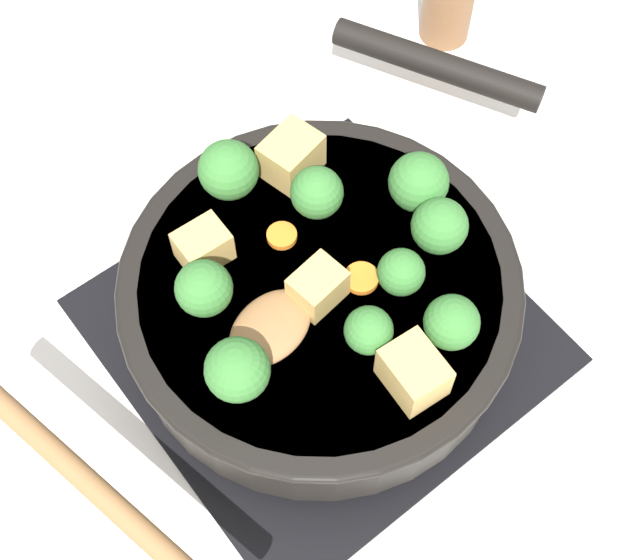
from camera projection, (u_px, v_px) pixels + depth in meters
ground_plane at (320, 331)px, 0.72m from camera, size 2.40×2.40×0.00m
front_burner_grate at (320, 325)px, 0.71m from camera, size 0.31×0.31×0.03m
skillet_pan at (321, 294)px, 0.67m from camera, size 0.35×0.42×0.06m
wooden_spoon at (180, 423)px, 0.59m from camera, size 0.24×0.23×0.02m
tofu_cube_center_large at (318, 287)px, 0.63m from camera, size 0.03×0.04×0.03m
tofu_cube_near_handle at (203, 246)px, 0.65m from camera, size 0.03×0.04×0.03m
tofu_cube_east_chunk at (413, 373)px, 0.59m from camera, size 0.05×0.04×0.03m
tofu_cube_west_chunk at (291, 156)px, 0.68m from camera, size 0.04×0.05×0.03m
broccoli_floret_near_spoon at (419, 182)px, 0.66m from camera, size 0.05×0.05×0.05m
broccoli_floret_center_top at (452, 323)px, 0.60m from camera, size 0.04×0.04×0.05m
broccoli_floret_east_rim at (228, 170)px, 0.66m from camera, size 0.05×0.05×0.05m
broccoli_floret_west_rim at (317, 193)px, 0.65m from camera, size 0.04×0.04×0.05m
broccoli_floret_north_edge at (369, 331)px, 0.60m from camera, size 0.03×0.03×0.04m
broccoli_floret_south_cluster at (440, 226)px, 0.64m from camera, size 0.04×0.04×0.05m
broccoli_floret_mid_floret at (204, 289)px, 0.61m from camera, size 0.04×0.04×0.05m
broccoli_floret_small_inner at (401, 273)px, 0.62m from camera, size 0.03×0.03×0.04m
broccoli_floret_tall_stem at (237, 370)px, 0.58m from camera, size 0.04×0.04×0.05m
carrot_slice_orange_thin at (277, 239)px, 0.66m from camera, size 0.02×0.02×0.01m
carrot_slice_near_center at (361, 278)px, 0.65m from camera, size 0.03×0.03×0.01m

